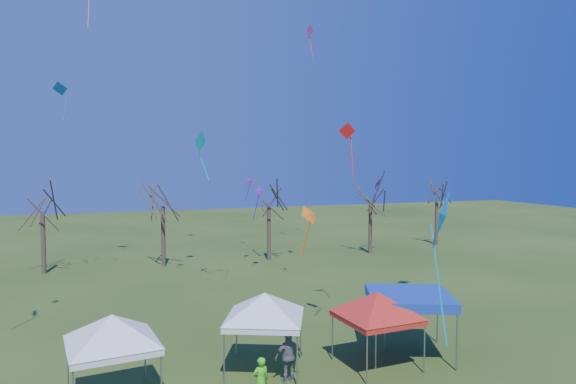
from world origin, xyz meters
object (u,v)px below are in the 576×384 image
(tree_3, at_px, (269,186))
(tree_4, at_px, (371,184))
(tent_red, at_px, (377,297))
(person_green, at_px, (261,381))
(person_grey, at_px, (289,357))
(tree_2, at_px, (163,185))
(tent_white_mid, at_px, (265,298))
(tree_1, at_px, (42,193))
(tent_blue, at_px, (409,298))
(tent_white_west, at_px, (112,321))
(tree_5, at_px, (437,186))

(tree_3, relative_size, tree_4, 1.00)
(tent_red, xyz_separation_m, person_green, (-5.22, -1.47, -1.98))
(tree_3, bearing_deg, person_green, -108.09)
(person_grey, bearing_deg, tree_2, -88.78)
(tree_4, height_order, tent_white_mid, tree_4)
(tree_2, bearing_deg, tree_1, 178.15)
(tree_2, distance_m, tent_white_mid, 21.84)
(tree_3, xyz_separation_m, tent_red, (-2.53, -22.24, -3.30))
(tree_1, bearing_deg, tent_red, -58.01)
(tree_4, xyz_separation_m, tent_blue, (-10.02, -21.60, -3.65))
(tree_3, bearing_deg, tent_red, -96.49)
(tent_white_west, distance_m, person_grey, 6.39)
(tree_5, relative_size, tent_white_west, 1.89)
(tree_5, height_order, tent_red, tree_5)
(tree_2, distance_m, person_grey, 23.46)
(tent_red, bearing_deg, tent_blue, 17.95)
(tree_1, distance_m, person_grey, 25.76)
(tree_5, relative_size, tent_blue, 1.72)
(person_green, bearing_deg, tree_3, -116.16)
(tree_4, distance_m, tent_white_west, 31.08)
(tree_3, distance_m, tent_red, 22.62)
(tree_3, bearing_deg, tree_5, 6.52)
(tree_1, xyz_separation_m, tree_3, (16.80, -0.60, 0.29))
(tree_3, xyz_separation_m, tent_white_mid, (-6.83, -21.18, -3.22))
(tree_4, xyz_separation_m, tent_white_mid, (-16.16, -21.13, -3.20))
(tree_2, bearing_deg, person_green, -88.45)
(tent_white_mid, bearing_deg, tent_red, -13.85)
(tree_1, relative_size, tent_blue, 1.73)
(tent_white_west, height_order, person_grey, tent_white_west)
(tree_4, relative_size, person_grey, 4.18)
(tree_1, height_order, tent_red, tree_1)
(tent_white_mid, xyz_separation_m, tent_blue, (6.14, -0.47, -0.45))
(tree_5, distance_m, tent_white_mid, 33.88)
(tree_1, relative_size, tree_5, 1.01)
(tree_3, height_order, tent_white_west, tree_3)
(tent_red, bearing_deg, tent_white_west, 178.91)
(tent_white_mid, relative_size, person_green, 2.36)
(tree_1, bearing_deg, tree_5, 2.35)
(tent_red, relative_size, tent_blue, 0.90)
(tree_2, xyz_separation_m, tent_white_west, (-3.99, -22.38, -3.47))
(tree_3, xyz_separation_m, tent_white_west, (-12.39, -22.05, -3.25))
(tree_3, bearing_deg, tree_2, 177.73)
(tree_4, height_order, tent_red, tree_4)
(tree_5, height_order, tent_white_mid, tree_5)
(person_green, bearing_deg, tree_5, -142.73)
(tent_blue, bearing_deg, tree_5, 52.16)
(tent_white_west, xyz_separation_m, person_grey, (6.10, -0.36, -1.88))
(tree_1, bearing_deg, tent_white_mid, -65.42)
(tree_3, distance_m, person_grey, 23.84)
(tree_1, bearing_deg, person_green, -69.58)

